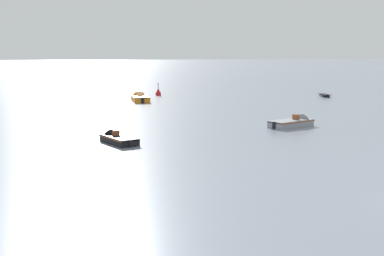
{
  "coord_description": "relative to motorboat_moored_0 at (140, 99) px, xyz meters",
  "views": [
    {
      "loc": [
        -16.35,
        -22.3,
        7.67
      ],
      "look_at": [
        -9.12,
        23.59,
        0.73
      ],
      "focal_mm": 48.98,
      "sensor_mm": 36.0,
      "label": 1
    }
  ],
  "objects": [
    {
      "name": "motorboat_moored_0",
      "position": [
        0.0,
        0.0,
        0.0
      ],
      "size": [
        2.63,
        6.66,
        2.23
      ],
      "rotation": [
        0.0,
        0.0,
        1.62
      ],
      "color": "orange",
      "rests_on": "ground"
    },
    {
      "name": "motorboat_moored_2",
      "position": [
        -4.11,
        -35.91,
        -0.08
      ],
      "size": [
        3.53,
        4.99,
        1.63
      ],
      "rotation": [
        0.0,
        0.0,
        2.02
      ],
      "color": "black",
      "rests_on": "ground"
    },
    {
      "name": "motorboat_moored_3",
      "position": [
        14.2,
        -29.29,
        -0.04
      ],
      "size": [
        5.8,
        4.27,
        1.9
      ],
      "rotation": [
        0.0,
        0.0,
        0.48
      ],
      "color": "gray",
      "rests_on": "ground"
    },
    {
      "name": "rowboat_moored_4",
      "position": [
        30.73,
        2.55,
        -0.14
      ],
      "size": [
        1.56,
        3.87,
        0.6
      ],
      "rotation": [
        0.0,
        0.0,
        4.64
      ],
      "color": "black",
      "rests_on": "ground"
    },
    {
      "name": "channel_buoy",
      "position": [
        3.68,
        9.21,
        0.15
      ],
      "size": [
        0.9,
        0.9,
        2.3
      ],
      "color": "red",
      "rests_on": "ground"
    }
  ]
}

